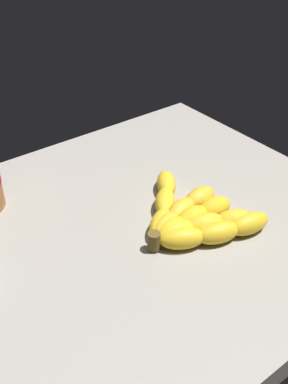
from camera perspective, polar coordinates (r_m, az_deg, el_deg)
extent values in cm
cube|color=gray|center=(76.80, -1.99, -5.75)|extent=(79.05, 64.40, 4.58)
ellipsoid|color=yellow|center=(70.63, 4.83, -5.85)|extent=(8.14, 6.68, 3.58)
ellipsoid|color=yellow|center=(72.32, 9.27, -5.10)|extent=(8.10, 5.79, 3.58)
ellipsoid|color=yellow|center=(75.06, 13.11, -3.91)|extent=(7.82, 4.73, 3.58)
ellipsoid|color=yellow|center=(71.62, 4.10, -5.10)|extent=(6.96, 4.42, 3.61)
ellipsoid|color=yellow|center=(73.71, 7.72, -4.01)|extent=(7.39, 5.61, 3.61)
ellipsoid|color=yellow|center=(75.34, 11.50, -3.47)|extent=(7.47, 6.54, 3.61)
ellipsoid|color=gold|center=(72.05, 3.47, -4.74)|extent=(6.39, 4.35, 3.68)
ellipsoid|color=gold|center=(74.75, 6.16, -3.19)|extent=(6.02, 3.71, 3.68)
ellipsoid|color=gold|center=(77.34, 8.93, -1.94)|extent=(6.42, 4.39, 3.68)
ellipsoid|color=gold|center=(72.66, 2.73, -4.34)|extent=(7.27, 5.91, 3.62)
ellipsoid|color=gold|center=(76.11, 4.72, -2.30)|extent=(7.02, 5.03, 3.62)
ellipsoid|color=gold|center=(79.35, 7.08, -0.70)|extent=(6.54, 3.98, 3.62)
ellipsoid|color=yellow|center=(73.25, 2.14, -4.05)|extent=(7.87, 7.11, 3.40)
ellipsoid|color=yellow|center=(77.79, 2.85, -1.37)|extent=(7.51, 7.62, 3.40)
ellipsoid|color=yellow|center=(82.52, 2.84, 1.05)|extent=(6.96, 7.93, 3.40)
cylinder|color=brown|center=(69.92, 1.26, -6.21)|extent=(2.00, 2.00, 3.00)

